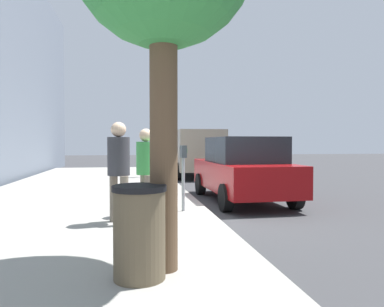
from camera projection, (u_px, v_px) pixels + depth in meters
The scene contains 9 objects.
ground_plane at pixel (206, 213), 8.30m from camera, with size 80.00×80.00×0.00m, color #38383A.
sidewalk_slab at pixel (69, 214), 7.81m from camera, with size 28.00×6.00×0.15m, color gray.
parking_meter at pixel (183, 164), 7.76m from camera, with size 0.36×0.12×1.41m.
pedestrian_at_meter at pixel (146, 165), 7.26m from camera, with size 0.52×0.38×1.75m.
pedestrian_bystander at pixel (119, 163), 6.57m from camera, with size 0.50×0.40×1.84m.
parked_sedan_near at pixel (243, 169), 9.98m from camera, with size 4.43×2.04×1.77m.
parked_van_far at pixel (195, 150), 17.47m from camera, with size 5.24×2.21×2.18m.
traffic_signal at pixel (161, 121), 15.63m from camera, with size 0.24×0.44×3.60m.
trash_bin at pixel (139, 232), 3.91m from camera, with size 0.59×0.59×1.01m.
Camera 1 is at (-8.09, 1.67, 1.62)m, focal length 33.96 mm.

